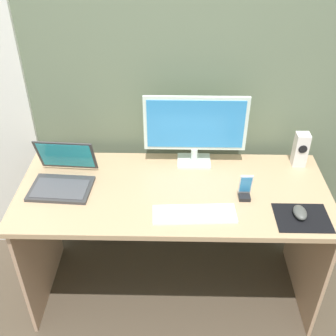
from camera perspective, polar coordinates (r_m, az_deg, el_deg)
The scene contains 10 objects.
ground_plane at distance 2.62m, azimuth 0.61°, elevation -16.18°, with size 8.00×8.00×0.00m, color #483C2E.
wall_back at distance 2.21m, azimuth 0.95°, elevation 14.09°, with size 6.00×0.04×2.50m, color slate.
desk at distance 2.17m, azimuth 0.70°, elevation -6.14°, with size 1.57×0.66×0.76m.
monitor at distance 2.17m, azimuth 3.79°, elevation 5.58°, with size 0.54×0.14×0.39m.
speaker_right at distance 2.32m, azimuth 17.80°, elevation 2.46°, with size 0.07×0.07×0.19m.
laptop at distance 2.15m, azimuth -14.31°, elevation -1.24°, with size 0.32×0.31×0.21m.
keyboard_external at distance 1.93m, azimuth 3.66°, elevation -6.35°, with size 0.39×0.13×0.01m, color white.
mousepad at distance 2.01m, azimuth 18.00°, elevation -6.55°, with size 0.25×0.20×0.00m, color black.
mouse at distance 2.01m, azimuth 17.74°, elevation -5.86°, with size 0.06×0.10×0.04m, color #494947.
phone_in_dock at distance 2.03m, azimuth 10.57°, elevation -3.00°, with size 0.06×0.06×0.14m.
Camera 1 is at (0.01, -1.63, 2.05)m, focal length 44.22 mm.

